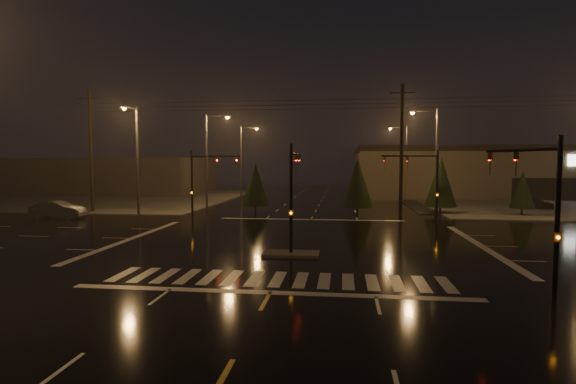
# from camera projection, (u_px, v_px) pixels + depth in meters

# --- Properties ---
(ground) EXTENTS (140.00, 140.00, 0.00)m
(ground) POSITION_uv_depth(u_px,v_px,m) (298.00, 242.00, 28.16)
(ground) COLOR black
(ground) RESTS_ON ground
(sidewalk_ne) EXTENTS (36.00, 36.00, 0.12)m
(sidewalk_ne) POSITION_uv_depth(u_px,v_px,m) (570.00, 203.00, 54.23)
(sidewalk_ne) COLOR #484640
(sidewalk_ne) RESTS_ON ground
(sidewalk_nw) EXTENTS (36.00, 36.00, 0.12)m
(sidewalk_nw) POSITION_uv_depth(u_px,v_px,m) (102.00, 198.00, 61.51)
(sidewalk_nw) COLOR #484640
(sidewalk_nw) RESTS_ON ground
(median_island) EXTENTS (3.00, 1.60, 0.15)m
(median_island) POSITION_uv_depth(u_px,v_px,m) (291.00, 254.00, 24.20)
(median_island) COLOR #484640
(median_island) RESTS_ON ground
(crosswalk) EXTENTS (15.00, 2.60, 0.01)m
(crosswalk) POSITION_uv_depth(u_px,v_px,m) (278.00, 279.00, 19.25)
(crosswalk) COLOR beige
(crosswalk) RESTS_ON ground
(stop_bar_near) EXTENTS (16.00, 0.50, 0.01)m
(stop_bar_near) POSITION_uv_depth(u_px,v_px,m) (270.00, 293.00, 17.27)
(stop_bar_near) COLOR beige
(stop_bar_near) RESTS_ON ground
(stop_bar_far) EXTENTS (16.00, 0.50, 0.01)m
(stop_bar_far) POSITION_uv_depth(u_px,v_px,m) (311.00, 220.00, 39.06)
(stop_bar_far) COLOR beige
(stop_bar_far) RESTS_ON ground
(retail_building) EXTENTS (60.20, 28.30, 7.20)m
(retail_building) POSITION_uv_depth(u_px,v_px,m) (553.00, 169.00, 69.19)
(retail_building) COLOR #6B634C
(retail_building) RESTS_ON ground
(commercial_block) EXTENTS (30.00, 18.00, 5.60)m
(commercial_block) POSITION_uv_depth(u_px,v_px,m) (112.00, 175.00, 73.82)
(commercial_block) COLOR #3F3938
(commercial_block) RESTS_ON ground
(signal_mast_median) EXTENTS (0.25, 4.59, 6.00)m
(signal_mast_median) POSITION_uv_depth(u_px,v_px,m) (293.00, 185.00, 24.87)
(signal_mast_median) COLOR black
(signal_mast_median) RESTS_ON ground
(signal_mast_ne) EXTENTS (4.84, 1.86, 6.00)m
(signal_mast_ne) POSITION_uv_depth(u_px,v_px,m) (426.00, 177.00, 36.79)
(signal_mast_ne) COLOR black
(signal_mast_ne) RESTS_ON ground
(signal_mast_nw) EXTENTS (4.84, 1.86, 6.00)m
(signal_mast_nw) POSITION_uv_depth(u_px,v_px,m) (202.00, 176.00, 39.10)
(signal_mast_nw) COLOR black
(signal_mast_nw) RESTS_ON ground
(signal_mast_se) EXTENTS (1.55, 3.87, 6.00)m
(signal_mast_se) POSITION_uv_depth(u_px,v_px,m) (541.00, 197.00, 17.02)
(signal_mast_se) COLOR black
(signal_mast_se) RESTS_ON ground
(streetlight_1) EXTENTS (2.77, 0.32, 10.00)m
(streetlight_1) POSITION_uv_depth(u_px,v_px,m) (209.00, 154.00, 46.95)
(streetlight_1) COLOR #38383A
(streetlight_1) RESTS_ON ground
(streetlight_2) EXTENTS (2.77, 0.32, 10.00)m
(streetlight_2) POSITION_uv_depth(u_px,v_px,m) (243.00, 156.00, 62.80)
(streetlight_2) COLOR #38383A
(streetlight_2) RESTS_ON ground
(streetlight_3) EXTENTS (2.77, 0.32, 10.00)m
(streetlight_3) POSITION_uv_depth(u_px,v_px,m) (433.00, 154.00, 42.26)
(streetlight_3) COLOR #38383A
(streetlight_3) RESTS_ON ground
(streetlight_4) EXTENTS (2.77, 0.32, 10.00)m
(streetlight_4) POSITION_uv_depth(u_px,v_px,m) (404.00, 156.00, 62.06)
(streetlight_4) COLOR #38383A
(streetlight_4) RESTS_ON ground
(streetlight_5) EXTENTS (0.32, 2.77, 10.00)m
(streetlight_5) POSITION_uv_depth(u_px,v_px,m) (136.00, 153.00, 40.79)
(streetlight_5) COLOR #38383A
(streetlight_5) RESTS_ON ground
(utility_pole_0) EXTENTS (2.20, 0.32, 12.00)m
(utility_pole_0) POSITION_uv_depth(u_px,v_px,m) (91.00, 151.00, 44.29)
(utility_pole_0) COLOR black
(utility_pole_0) RESTS_ON ground
(utility_pole_1) EXTENTS (2.20, 0.32, 12.00)m
(utility_pole_1) POSITION_uv_depth(u_px,v_px,m) (402.00, 150.00, 40.64)
(utility_pole_1) COLOR black
(utility_pole_1) RESTS_ON ground
(conifer_0) EXTENTS (3.06, 3.06, 5.48)m
(conifer_0) POSITION_uv_depth(u_px,v_px,m) (441.00, 182.00, 43.33)
(conifer_0) COLOR black
(conifer_0) RESTS_ON ground
(conifer_1) EXTENTS (2.21, 2.21, 4.15)m
(conifer_1) POSITION_uv_depth(u_px,v_px,m) (522.00, 190.00, 41.70)
(conifer_1) COLOR black
(conifer_1) RESTS_ON ground
(conifer_3) EXTENTS (2.68, 2.68, 4.88)m
(conifer_3) POSITION_uv_depth(u_px,v_px,m) (255.00, 184.00, 44.49)
(conifer_3) COLOR black
(conifer_3) RESTS_ON ground
(conifer_4) EXTENTS (2.98, 2.98, 5.36)m
(conifer_4) POSITION_uv_depth(u_px,v_px,m) (357.00, 183.00, 42.92)
(conifer_4) COLOR black
(conifer_4) RESTS_ON ground
(car_parked) EXTENTS (3.12, 4.54, 1.44)m
(car_parked) POSITION_uv_depth(u_px,v_px,m) (534.00, 202.00, 48.05)
(car_parked) COLOR black
(car_parked) RESTS_ON ground
(car_crossing) EXTENTS (4.75, 1.89, 1.54)m
(car_crossing) POSITION_uv_depth(u_px,v_px,m) (58.00, 209.00, 40.11)
(car_crossing) COLOR #585B60
(car_crossing) RESTS_ON ground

